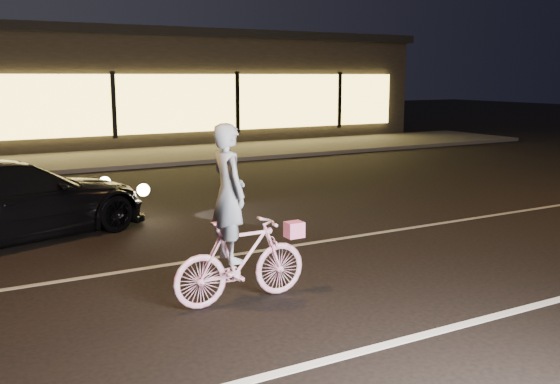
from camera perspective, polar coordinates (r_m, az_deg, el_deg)
ground at (r=8.34m, az=12.26°, el=-7.46°), size 90.00×90.00×0.00m
lane_stripe_near at (r=7.36m, az=20.12°, el=-10.34°), size 60.00×0.12×0.01m
lane_stripe_far at (r=9.86m, az=4.55°, el=-4.41°), size 60.00×0.10×0.01m
sidewalk at (r=19.79m, az=-13.44°, el=3.07°), size 30.00×4.00×0.12m
storefront at (r=25.43m, az=-17.40°, el=9.21°), size 25.40×8.42×4.20m
cyclist at (r=7.04m, az=-3.89°, el=-4.44°), size 1.63×0.56×2.05m
sedan at (r=10.56m, az=-23.50°, el=-0.72°), size 4.76×3.18×1.28m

